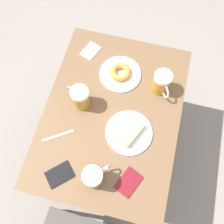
{
  "coord_description": "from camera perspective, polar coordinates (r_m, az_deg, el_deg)",
  "views": [
    {
      "loc": [
        -0.12,
        0.46,
        1.98
      ],
      "look_at": [
        0.0,
        0.0,
        0.76
      ],
      "focal_mm": 40.0,
      "sensor_mm": 36.0,
      "label": 1
    }
  ],
  "objects": [
    {
      "name": "fork",
      "position": [
        1.32,
        -12.21,
        -5.3
      ],
      "size": [
        0.15,
        0.1,
        0.0
      ],
      "rotation": [
        0.0,
        0.0,
        5.3
      ],
      "color": "silver",
      "rests_on": "table"
    },
    {
      "name": "beer_mug_right",
      "position": [
        1.18,
        -4.04,
        -14.63
      ],
      "size": [
        0.11,
        0.12,
        0.14
      ],
      "color": "#C68C23",
      "rests_on": "table"
    },
    {
      "name": "napkin_folded",
      "position": [
        1.52,
        -4.92,
        13.76
      ],
      "size": [
        0.11,
        0.13,
        0.0
      ],
      "rotation": [
        0.0,
        0.0,
        1.2
      ],
      "color": "white",
      "rests_on": "table"
    },
    {
      "name": "plate_with_cake",
      "position": [
        1.28,
        3.89,
        -4.57
      ],
      "size": [
        0.24,
        0.24,
        0.04
      ],
      "color": "white",
      "rests_on": "table"
    },
    {
      "name": "passport_far_edge",
      "position": [
        1.25,
        3.81,
        -15.7
      ],
      "size": [
        0.13,
        0.15,
        0.01
      ],
      "rotation": [
        0.0,
        0.0,
        2.72
      ],
      "color": "maroon",
      "rests_on": "table"
    },
    {
      "name": "ground_plane",
      "position": [
        2.04,
        0.0,
        -7.83
      ],
      "size": [
        8.0,
        8.0,
        0.0
      ],
      "primitive_type": "plane",
      "color": "gray"
    },
    {
      "name": "plate_with_donut",
      "position": [
        1.42,
        1.92,
        8.88
      ],
      "size": [
        0.24,
        0.24,
        0.05
      ],
      "color": "white",
      "rests_on": "table"
    },
    {
      "name": "passport_near_edge",
      "position": [
        1.27,
        -11.89,
        -13.8
      ],
      "size": [
        0.15,
        0.15,
        0.01
      ],
      "rotation": [
        0.0,
        0.0,
        5.47
      ],
      "color": "black",
      "rests_on": "table"
    },
    {
      "name": "beer_mug_left",
      "position": [
        1.35,
        11.26,
        6.6
      ],
      "size": [
        0.1,
        0.13,
        0.14
      ],
      "color": "#C68C23",
      "rests_on": "table"
    },
    {
      "name": "table",
      "position": [
        1.39,
        0.0,
        -1.34
      ],
      "size": [
        0.72,
        0.99,
        0.74
      ],
      "color": "brown",
      "rests_on": "ground_plane"
    },
    {
      "name": "beer_mug_center",
      "position": [
        1.3,
        -7.26,
        3.35
      ],
      "size": [
        0.14,
        0.09,
        0.14
      ],
      "color": "#C68C23",
      "rests_on": "table"
    }
  ]
}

